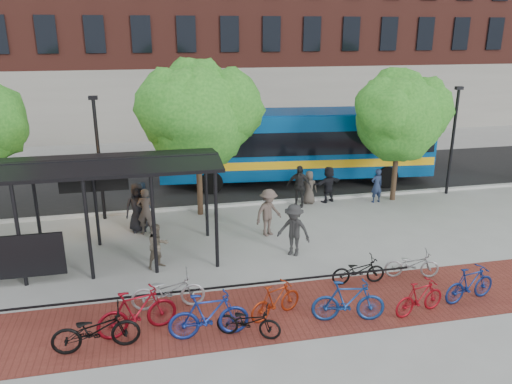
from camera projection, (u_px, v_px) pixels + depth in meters
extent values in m
plane|color=#9E9E99|center=(288.00, 238.00, 19.08)|extent=(160.00, 160.00, 0.00)
cube|color=black|center=(247.00, 179.00, 26.51)|extent=(160.00, 8.00, 0.01)
cube|color=#B7B7B2|center=(264.00, 203.00, 22.78)|extent=(160.00, 0.25, 0.12)
cube|color=maroon|center=(269.00, 312.00, 14.03)|extent=(24.00, 3.00, 0.01)
cube|color=black|center=(218.00, 301.00, 14.60)|extent=(12.00, 0.05, 0.95)
cube|color=brown|center=(320.00, 0.00, 42.18)|extent=(55.00, 14.00, 20.00)
cylinder|color=black|center=(19.00, 236.00, 15.02)|extent=(0.12, 0.12, 3.30)
cylinder|color=black|center=(36.00, 207.00, 17.52)|extent=(0.12, 0.12, 3.30)
cylinder|color=black|center=(88.00, 231.00, 15.42)|extent=(0.12, 0.12, 3.30)
cylinder|color=black|center=(96.00, 203.00, 17.93)|extent=(0.12, 0.12, 3.30)
cylinder|color=black|center=(154.00, 226.00, 15.83)|extent=(0.12, 0.12, 3.30)
cylinder|color=black|center=(152.00, 199.00, 18.34)|extent=(0.12, 0.12, 3.30)
cylinder|color=black|center=(216.00, 221.00, 16.24)|extent=(0.12, 0.12, 3.30)
cylinder|color=black|center=(206.00, 195.00, 18.75)|extent=(0.12, 0.12, 3.30)
cube|color=black|center=(50.00, 171.00, 15.27)|extent=(10.60, 1.65, 0.29)
cube|color=black|center=(57.00, 160.00, 16.57)|extent=(10.60, 1.65, 0.29)
cube|color=black|center=(62.00, 166.00, 17.34)|extent=(9.00, 0.10, 0.40)
cube|color=black|center=(94.00, 182.00, 17.79)|extent=(2.40, 0.12, 0.70)
cube|color=#FF7200|center=(94.00, 181.00, 17.87)|extent=(2.20, 0.02, 0.55)
cylinder|color=#382619|center=(200.00, 186.00, 21.14)|extent=(0.24, 0.24, 2.52)
sphere|color=#216B1C|center=(197.00, 117.00, 20.23)|extent=(4.20, 4.20, 4.20)
sphere|color=#216B1C|center=(222.00, 108.00, 20.54)|extent=(3.36, 3.36, 3.36)
sphere|color=#216B1C|center=(176.00, 109.00, 19.66)|extent=(3.15, 3.15, 3.15)
sphere|color=#216B1C|center=(198.00, 96.00, 20.38)|extent=(2.94, 2.94, 2.94)
cylinder|color=#382619|center=(394.00, 176.00, 23.01)|extent=(0.24, 0.24, 2.27)
sphere|color=#216B1C|center=(399.00, 119.00, 22.19)|extent=(3.80, 3.80, 3.80)
sphere|color=#216B1C|center=(417.00, 111.00, 22.48)|extent=(3.04, 3.04, 3.04)
sphere|color=#216B1C|center=(388.00, 112.00, 21.63)|extent=(2.85, 2.85, 2.85)
sphere|color=#216B1C|center=(399.00, 100.00, 22.34)|extent=(2.66, 2.66, 2.66)
cylinder|color=black|center=(99.00, 161.00, 20.22)|extent=(0.14, 0.14, 5.00)
cube|color=black|center=(93.00, 98.00, 19.44)|extent=(0.35, 0.20, 0.15)
cylinder|color=black|center=(452.00, 143.00, 23.48)|extent=(0.14, 0.14, 5.00)
cube|color=black|center=(459.00, 88.00, 22.69)|extent=(0.35, 0.20, 0.15)
cube|color=#074688|center=(296.00, 143.00, 25.45)|extent=(13.93, 4.36, 3.14)
cube|color=black|center=(296.00, 138.00, 25.37)|extent=(13.66, 4.37, 1.14)
cube|color=yellow|center=(296.00, 157.00, 25.69)|extent=(13.80, 4.39, 0.40)
cube|color=#074688|center=(297.00, 113.00, 24.98)|extent=(13.63, 4.04, 0.21)
cylinder|color=black|center=(212.00, 183.00, 24.05)|extent=(1.12, 0.43, 1.10)
cylinder|color=black|center=(210.00, 167.00, 26.86)|extent=(1.12, 0.43, 1.10)
cylinder|color=black|center=(387.00, 177.00, 24.99)|extent=(1.12, 0.43, 1.10)
cylinder|color=black|center=(368.00, 162.00, 27.80)|extent=(1.12, 0.43, 1.10)
imported|color=black|center=(96.00, 330.00, 12.23)|extent=(2.16, 0.85, 1.11)
imported|color=maroon|center=(137.00, 311.00, 12.89)|extent=(2.19, 1.13, 1.26)
imported|color=gray|center=(168.00, 291.00, 14.10)|extent=(2.08, 0.75, 1.09)
imported|color=navy|center=(209.00, 315.00, 12.72)|extent=(2.10, 0.61, 1.26)
imported|color=black|center=(249.00, 321.00, 12.79)|extent=(1.79, 1.24, 0.89)
imported|color=maroon|center=(276.00, 300.00, 13.67)|extent=(1.73, 1.12, 1.01)
imported|color=navy|center=(348.00, 301.00, 13.44)|extent=(2.07, 0.93, 1.20)
imported|color=black|center=(358.00, 270.00, 15.50)|extent=(1.72, 0.67, 0.89)
imported|color=maroon|center=(420.00, 298.00, 13.81)|extent=(1.74, 0.85, 1.01)
imported|color=gray|center=(412.00, 264.00, 15.90)|extent=(1.82, 0.99, 0.91)
imported|color=navy|center=(470.00, 284.00, 14.47)|extent=(1.86, 0.84, 1.08)
imported|color=black|center=(138.00, 207.00, 19.42)|extent=(1.04, 0.76, 1.96)
imported|color=#423A35|center=(146.00, 212.00, 19.14)|extent=(0.75, 0.56, 1.85)
imported|color=#22354F|center=(141.00, 204.00, 20.05)|extent=(1.11, 1.08, 1.80)
imported|color=brown|center=(268.00, 212.00, 19.03)|extent=(1.38, 1.16, 1.86)
imported|color=black|center=(299.00, 186.00, 22.21)|extent=(1.19, 0.96, 1.89)
imported|color=black|center=(328.00, 184.00, 22.82)|extent=(1.63, 1.00, 1.68)
imported|color=#433C36|center=(309.00, 187.00, 22.61)|extent=(0.83, 0.63, 1.53)
imported|color=#1F2C4A|center=(377.00, 186.00, 22.77)|extent=(0.63, 0.46, 1.60)
imported|color=brown|center=(158.00, 246.00, 16.44)|extent=(0.93, 0.84, 1.55)
imported|color=#282828|center=(294.00, 230.00, 17.34)|extent=(1.38, 1.29, 1.87)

